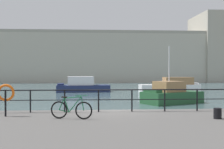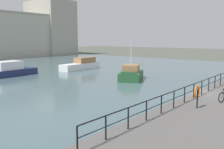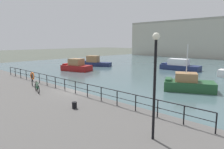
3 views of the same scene
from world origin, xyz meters
name	(u,v)px [view 2 (image 2 of 3)]	position (x,y,z in m)	size (l,w,h in m)	color
ground_plane	(195,102)	(0.00, 0.00, 0.00)	(240.00, 240.00, 0.00)	#4C5147
water_basin	(9,71)	(0.00, 30.20, 0.01)	(80.00, 60.00, 0.01)	#476066
moored_blue_motorboat	(10,70)	(-2.35, 25.41, 0.83)	(7.29, 3.23, 2.07)	navy
moored_small_launch	(82,65)	(9.49, 23.38, 0.81)	(7.93, 2.54, 2.01)	white
moored_red_daysailer	(131,74)	(5.90, 10.51, 0.75)	(5.76, 4.60, 4.99)	#23512D
quay_railing	(202,85)	(-0.69, -0.75, 1.61)	(25.85, 0.07, 1.08)	black
life_ring_stand	(197,93)	(-4.73, -1.87, 1.85)	(0.75, 0.16, 1.40)	black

